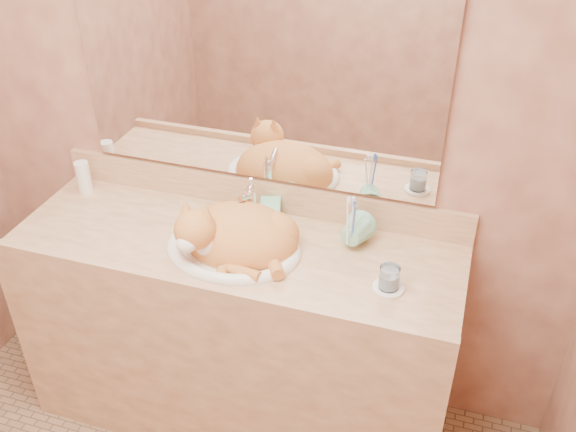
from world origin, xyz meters
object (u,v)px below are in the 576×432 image
(soap_dispenser, at_px, (269,210))
(cat, at_px, (234,233))
(toothbrush_cup, at_px, (350,240))
(water_glass, at_px, (389,277))
(sink_basin, at_px, (233,233))
(vanity_counter, at_px, (238,335))

(soap_dispenser, bearing_deg, cat, -132.04)
(toothbrush_cup, height_order, water_glass, toothbrush_cup)
(water_glass, bearing_deg, soap_dispenser, 156.81)
(cat, distance_m, soap_dispenser, 0.17)
(water_glass, bearing_deg, toothbrush_cup, 136.70)
(toothbrush_cup, bearing_deg, cat, -164.51)
(water_glass, bearing_deg, sink_basin, 175.35)
(sink_basin, xyz_separation_m, toothbrush_cup, (0.38, 0.11, -0.02))
(vanity_counter, xyz_separation_m, water_glass, (0.56, -0.06, 0.47))
(sink_basin, relative_size, water_glass, 6.00)
(vanity_counter, bearing_deg, soap_dispenser, 57.30)
(vanity_counter, xyz_separation_m, cat, (0.01, -0.01, 0.49))
(sink_basin, xyz_separation_m, water_glass, (0.55, -0.04, -0.02))
(cat, height_order, water_glass, cat)
(cat, bearing_deg, sink_basin, -124.04)
(soap_dispenser, xyz_separation_m, toothbrush_cup, (0.31, -0.05, -0.03))
(soap_dispenser, bearing_deg, toothbrush_cup, -24.55)
(vanity_counter, height_order, toothbrush_cup, toothbrush_cup)
(toothbrush_cup, relative_size, water_glass, 1.46)
(soap_dispenser, bearing_deg, sink_basin, -132.31)
(sink_basin, relative_size, toothbrush_cup, 4.09)
(soap_dispenser, bearing_deg, vanity_counter, -138.71)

